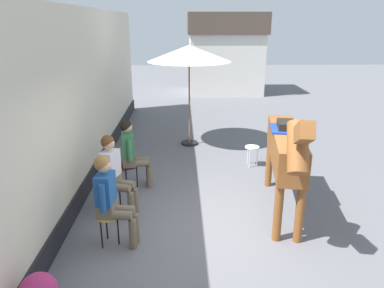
# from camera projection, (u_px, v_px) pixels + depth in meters

# --- Properties ---
(ground_plane) EXTENTS (40.00, 40.00, 0.00)m
(ground_plane) POSITION_uv_depth(u_px,v_px,m) (207.00, 162.00, 8.59)
(ground_plane) COLOR slate
(pub_facade_wall) EXTENTS (0.34, 14.00, 3.40)m
(pub_facade_wall) POSITION_uv_depth(u_px,v_px,m) (73.00, 114.00, 6.61)
(pub_facade_wall) COLOR beige
(pub_facade_wall) RESTS_ON ground_plane
(distant_cottage) EXTENTS (3.40, 2.60, 3.50)m
(distant_cottage) POSITION_uv_depth(u_px,v_px,m) (225.00, 52.00, 16.47)
(distant_cottage) COLOR silver
(distant_cottage) RESTS_ON ground_plane
(seated_visitor_near) EXTENTS (0.61, 0.49, 1.39)m
(seated_visitor_near) POSITION_uv_depth(u_px,v_px,m) (110.00, 197.00, 5.18)
(seated_visitor_near) COLOR gold
(seated_visitor_near) RESTS_ON ground_plane
(seated_visitor_middle) EXTENTS (0.61, 0.49, 1.39)m
(seated_visitor_middle) POSITION_uv_depth(u_px,v_px,m) (114.00, 171.00, 6.06)
(seated_visitor_middle) COLOR #194C99
(seated_visitor_middle) RESTS_ON ground_plane
(seated_visitor_far) EXTENTS (0.61, 0.48, 1.39)m
(seated_visitor_far) POSITION_uv_depth(u_px,v_px,m) (132.00, 151.00, 7.03)
(seated_visitor_far) COLOR black
(seated_visitor_far) RESTS_ON ground_plane
(saddled_horse_center) EXTENTS (0.78, 2.98, 2.06)m
(saddled_horse_center) POSITION_uv_depth(u_px,v_px,m) (286.00, 149.00, 5.94)
(saddled_horse_center) COLOR brown
(saddled_horse_center) RESTS_ON ground_plane
(cafe_parasol) EXTENTS (2.10, 2.10, 2.58)m
(cafe_parasol) POSITION_uv_depth(u_px,v_px,m) (189.00, 54.00, 9.08)
(cafe_parasol) COLOR black
(cafe_parasol) RESTS_ON ground_plane
(spare_stool_white) EXTENTS (0.32, 0.32, 0.46)m
(spare_stool_white) POSITION_uv_depth(u_px,v_px,m) (252.00, 149.00, 8.24)
(spare_stool_white) COLOR white
(spare_stool_white) RESTS_ON ground_plane
(satchel_bag) EXTENTS (0.28, 0.28, 0.20)m
(satchel_bag) POSITION_uv_depth(u_px,v_px,m) (121.00, 166.00, 8.05)
(satchel_bag) COLOR maroon
(satchel_bag) RESTS_ON ground_plane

